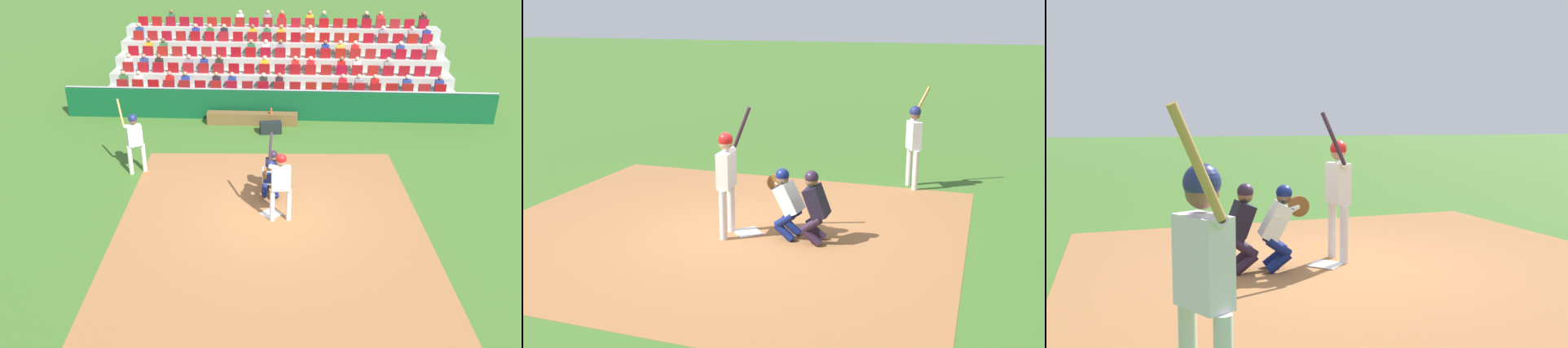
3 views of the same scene
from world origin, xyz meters
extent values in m
plane|color=#3C6625|center=(0.00, 0.00, 0.00)|extent=(160.00, 160.00, 0.00)
cube|color=#966239|center=(0.00, 0.50, 0.00)|extent=(8.11, 8.93, 0.01)
cube|color=white|center=(0.00, 0.00, 0.02)|extent=(0.62, 0.62, 0.02)
cylinder|color=silver|center=(-0.45, 0.25, 0.45)|extent=(0.14, 0.14, 0.89)
cylinder|color=silver|center=(-0.03, 0.30, 0.45)|extent=(0.14, 0.14, 0.89)
cube|color=silver|center=(-0.24, 0.28, 1.21)|extent=(0.49, 0.27, 0.63)
sphere|color=#A67C5E|center=(-0.24, 0.28, 1.68)|extent=(0.23, 0.23, 0.23)
sphere|color=#B41516|center=(-0.24, 0.28, 1.75)|extent=(0.26, 0.26, 0.26)
cylinder|color=silver|center=(-0.19, 0.26, 1.51)|extent=(0.49, 0.10, 0.14)
cylinder|color=silver|center=(0.00, 0.28, 1.51)|extent=(0.17, 0.13, 0.13)
cylinder|color=#2C1A27|center=(0.03, 0.10, 1.92)|extent=(0.11, 0.39, 0.78)
sphere|color=black|center=(0.05, 0.26, 1.54)|extent=(0.06, 0.06, 0.06)
cylinder|color=navy|center=(-0.11, -0.76, 0.15)|extent=(0.16, 0.39, 0.34)
cylinder|color=navy|center=(-0.11, -0.76, 0.37)|extent=(0.16, 0.39, 0.33)
cylinder|color=navy|center=(0.21, -0.78, 0.15)|extent=(0.16, 0.39, 0.34)
cylinder|color=navy|center=(0.21, -0.78, 0.37)|extent=(0.16, 0.39, 0.33)
cube|color=white|center=(0.05, -0.79, 0.72)|extent=(0.44, 0.49, 0.60)
cube|color=navy|center=(0.05, -0.67, 0.72)|extent=(0.39, 0.28, 0.43)
sphere|color=brown|center=(0.05, -0.66, 1.07)|extent=(0.22, 0.22, 0.22)
cube|color=black|center=(0.05, -0.66, 1.07)|extent=(0.20, 0.14, 0.19)
sphere|color=navy|center=(0.05, -0.66, 1.13)|extent=(0.24, 0.24, 0.24)
cylinder|color=brown|center=(0.18, -0.48, 0.95)|extent=(0.09, 0.30, 0.30)
cylinder|color=white|center=(0.21, -0.65, 0.88)|extent=(0.14, 0.40, 0.22)
cylinder|color=#291A2D|center=(-0.16, -1.27, 0.15)|extent=(0.16, 0.39, 0.34)
cylinder|color=#291A2D|center=(-0.16, -1.27, 0.37)|extent=(0.16, 0.39, 0.33)
cylinder|color=#291A2D|center=(0.16, -1.25, 0.15)|extent=(0.16, 0.39, 0.34)
cylinder|color=#291A2D|center=(0.16, -1.25, 0.37)|extent=(0.16, 0.39, 0.33)
cube|color=black|center=(0.00, -1.31, 0.74)|extent=(0.45, 0.45, 0.60)
cube|color=#291A2D|center=(-0.01, -1.19, 0.74)|extent=(0.39, 0.24, 0.45)
sphere|color=brown|center=(-0.01, -1.22, 1.10)|extent=(0.22, 0.22, 0.22)
cube|color=black|center=(-0.01, -1.22, 1.10)|extent=(0.20, 0.12, 0.20)
sphere|color=#291A2D|center=(-0.01, -1.22, 1.16)|extent=(0.24, 0.24, 0.24)
cube|color=white|center=(4.11, -2.24, 1.21)|extent=(0.48, 0.40, 0.63)
sphere|color=brown|center=(4.11, -2.24, 1.69)|extent=(0.23, 0.23, 0.23)
sphere|color=navy|center=(4.11, -2.24, 1.75)|extent=(0.26, 0.26, 0.26)
cylinder|color=white|center=(4.17, -2.23, 1.51)|extent=(0.45, 0.26, 0.14)
cylinder|color=white|center=(4.31, -2.15, 1.51)|extent=(0.16, 0.10, 0.13)
cylinder|color=tan|center=(4.47, -2.30, 1.90)|extent=(0.28, 0.39, 0.74)
sphere|color=black|center=(4.37, -2.15, 1.54)|extent=(0.06, 0.06, 0.06)
camera|label=1|loc=(-0.37, 12.05, 7.29)|focal=36.82mm
camera|label=2|loc=(-9.39, -4.38, 3.81)|focal=41.72mm
camera|label=3|loc=(7.87, -2.62, 2.15)|focal=38.69mm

